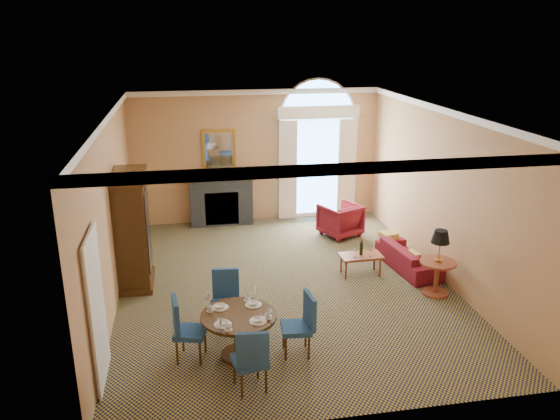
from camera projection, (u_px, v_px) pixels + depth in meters
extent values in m
plane|color=#191440|center=(285.00, 284.00, 10.20)|extent=(7.50, 7.50, 0.00)
cube|color=tan|center=(256.00, 157.00, 13.19)|extent=(6.00, 0.04, 3.20)
cube|color=tan|center=(110.00, 212.00, 9.19)|extent=(0.04, 7.50, 3.20)
cube|color=tan|center=(442.00, 194.00, 10.20)|extent=(0.04, 7.50, 3.20)
cube|color=white|center=(285.00, 112.00, 9.19)|extent=(6.00, 7.50, 0.04)
cube|color=white|center=(285.00, 116.00, 9.21)|extent=(6.00, 7.50, 0.12)
cube|color=white|center=(97.00, 311.00, 7.14)|extent=(0.08, 0.90, 2.06)
cube|color=#32373B|center=(221.00, 200.00, 13.17)|extent=(1.50, 0.40, 1.20)
cube|color=#32373B|center=(220.00, 175.00, 12.94)|extent=(1.60, 0.46, 0.08)
cube|color=gold|center=(219.00, 150.00, 12.95)|extent=(0.80, 0.04, 1.00)
cube|color=silver|center=(219.00, 150.00, 12.93)|extent=(0.64, 0.02, 0.84)
cube|color=white|center=(316.00, 168.00, 13.54)|extent=(1.90, 0.04, 2.50)
cube|color=#94C8F8|center=(317.00, 168.00, 13.53)|extent=(1.70, 0.02, 2.30)
cylinder|color=white|center=(318.00, 118.00, 13.14)|extent=(1.90, 0.04, 1.90)
cube|color=#F2E8CD|center=(288.00, 171.00, 13.30)|extent=(0.45, 0.06, 2.45)
cube|color=#F2E8CD|center=(347.00, 168.00, 13.55)|extent=(0.45, 0.06, 2.45)
cube|color=#F2E8CD|center=(319.00, 112.00, 12.98)|extent=(2.00, 0.08, 0.30)
cube|color=#361F0C|center=(133.00, 234.00, 9.92)|extent=(0.55, 1.00, 2.00)
cube|color=#361F0C|center=(128.00, 176.00, 9.58)|extent=(0.62, 1.10, 0.16)
cube|color=#361F0C|center=(137.00, 281.00, 10.22)|extent=(0.62, 1.10, 0.10)
cylinder|color=#361F0C|center=(239.00, 316.00, 7.75)|extent=(1.09, 1.09, 0.05)
cylinder|color=#361F0C|center=(239.00, 337.00, 7.86)|extent=(0.14, 0.14, 0.64)
cylinder|color=#361F0C|center=(240.00, 354.00, 7.95)|extent=(0.54, 0.54, 0.05)
cylinder|color=white|center=(253.00, 305.00, 8.01)|extent=(0.24, 0.24, 0.01)
imported|color=white|center=(253.00, 303.00, 8.00)|extent=(0.15, 0.15, 0.04)
imported|color=white|center=(248.00, 298.00, 8.13)|extent=(0.09, 0.09, 0.07)
cylinder|color=white|center=(220.00, 307.00, 7.93)|extent=(0.24, 0.24, 0.01)
imported|color=white|center=(220.00, 306.00, 7.92)|extent=(0.15, 0.15, 0.04)
imported|color=white|center=(210.00, 308.00, 7.83)|extent=(0.09, 0.09, 0.07)
cylinder|color=white|center=(223.00, 324.00, 7.47)|extent=(0.24, 0.24, 0.01)
imported|color=white|center=(223.00, 323.00, 7.46)|extent=(0.15, 0.15, 0.04)
imported|color=white|center=(228.00, 327.00, 7.33)|extent=(0.09, 0.09, 0.07)
cylinder|color=white|center=(258.00, 321.00, 7.55)|extent=(0.24, 0.24, 0.01)
imported|color=white|center=(258.00, 320.00, 7.55)|extent=(0.15, 0.15, 0.04)
imported|color=white|center=(268.00, 316.00, 7.63)|extent=(0.09, 0.09, 0.07)
cube|color=navy|center=(228.00, 304.00, 8.57)|extent=(0.54, 0.54, 0.07)
cube|color=navy|center=(226.00, 283.00, 8.66)|extent=(0.43, 0.11, 0.51)
cylinder|color=#361F0C|center=(234.00, 310.00, 8.86)|extent=(0.03, 0.03, 0.39)
cylinder|color=#361F0C|center=(215.00, 315.00, 8.70)|extent=(0.03, 0.03, 0.39)
cylinder|color=#361F0C|center=(243.00, 319.00, 8.58)|extent=(0.03, 0.03, 0.39)
cylinder|color=#361F0C|center=(224.00, 325.00, 8.43)|extent=(0.03, 0.03, 0.39)
cube|color=navy|center=(250.00, 361.00, 7.11)|extent=(0.50, 0.50, 0.07)
cube|color=navy|center=(252.00, 351.00, 6.84)|extent=(0.43, 0.10, 0.51)
cylinder|color=#361F0C|center=(242.00, 386.00, 6.98)|extent=(0.03, 0.03, 0.39)
cylinder|color=#361F0C|center=(266.00, 380.00, 7.09)|extent=(0.03, 0.03, 0.39)
cylinder|color=#361F0C|center=(234.00, 372.00, 7.27)|extent=(0.03, 0.03, 0.39)
cylinder|color=#361F0C|center=(258.00, 366.00, 7.39)|extent=(0.03, 0.03, 0.39)
cube|color=navy|center=(296.00, 328.00, 7.89)|extent=(0.46, 0.46, 0.07)
cube|color=navy|center=(310.00, 311.00, 7.82)|extent=(0.10, 0.43, 0.51)
cylinder|color=#361F0C|center=(309.00, 348.00, 7.82)|extent=(0.03, 0.03, 0.39)
cylinder|color=#361F0C|center=(306.00, 335.00, 8.13)|extent=(0.03, 0.03, 0.39)
cylinder|color=#361F0C|center=(286.00, 349.00, 7.79)|extent=(0.03, 0.03, 0.39)
cylinder|color=#361F0C|center=(284.00, 336.00, 8.10)|extent=(0.03, 0.03, 0.39)
cube|color=navy|center=(191.00, 332.00, 7.78)|extent=(0.52, 0.52, 0.07)
cube|color=navy|center=(176.00, 316.00, 7.68)|extent=(0.11, 0.43, 0.51)
cylinder|color=#361F0C|center=(183.00, 340.00, 8.02)|extent=(0.03, 0.03, 0.39)
cylinder|color=#361F0C|center=(177.00, 352.00, 7.71)|extent=(0.03, 0.03, 0.39)
cylinder|color=#361F0C|center=(205.00, 341.00, 7.99)|extent=(0.03, 0.03, 0.39)
cylinder|color=#361F0C|center=(200.00, 353.00, 7.68)|extent=(0.03, 0.03, 0.39)
imported|color=maroon|center=(409.00, 257.00, 10.80)|extent=(0.85, 1.72, 0.48)
imported|color=maroon|center=(340.00, 220.00, 12.51)|extent=(1.07, 1.08, 0.75)
cube|color=brown|center=(361.00, 256.00, 10.49)|extent=(0.82, 0.47, 0.04)
cylinder|color=brown|center=(346.00, 270.00, 10.35)|extent=(0.04, 0.04, 0.36)
cylinder|color=brown|center=(380.00, 268.00, 10.47)|extent=(0.04, 0.04, 0.36)
cylinder|color=brown|center=(341.00, 264.00, 10.65)|extent=(0.04, 0.04, 0.36)
cylinder|color=brown|center=(374.00, 261.00, 10.77)|extent=(0.04, 0.04, 0.36)
cylinder|color=brown|center=(438.00, 262.00, 9.64)|extent=(0.63, 0.63, 0.04)
cylinder|color=brown|center=(436.00, 279.00, 9.74)|extent=(0.08, 0.08, 0.59)
cylinder|color=brown|center=(435.00, 293.00, 9.83)|extent=(0.47, 0.47, 0.04)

